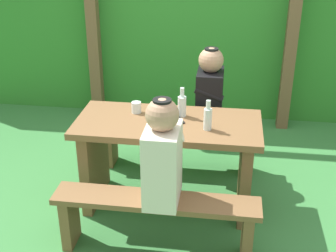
{
  "coord_description": "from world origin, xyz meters",
  "views": [
    {
      "loc": [
        0.44,
        -3.09,
        2.18
      ],
      "look_at": [
        0.0,
        0.0,
        0.7
      ],
      "focal_mm": 48.81,
      "sensor_mm": 36.0,
      "label": 1
    }
  ],
  "objects_px": {
    "picnic_table": "(168,149)",
    "person_white_shirt": "(163,155)",
    "bench_far": "(177,137)",
    "bottle_left": "(182,105)",
    "bench_near": "(156,214)",
    "bottle_right": "(208,118)",
    "person_black_coat": "(210,92)",
    "drinking_glass": "(136,107)",
    "cell_phone": "(177,120)"
  },
  "relations": [
    {
      "from": "bench_near",
      "to": "bottle_left",
      "type": "bearing_deg",
      "value": 82.41
    },
    {
      "from": "drinking_glass",
      "to": "bottle_right",
      "type": "relative_size",
      "value": 0.38
    },
    {
      "from": "bench_far",
      "to": "person_white_shirt",
      "type": "bearing_deg",
      "value": -87.7
    },
    {
      "from": "picnic_table",
      "to": "person_black_coat",
      "type": "xyz_separation_m",
      "value": [
        0.28,
        0.58,
        0.27
      ]
    },
    {
      "from": "bench_near",
      "to": "bottle_left",
      "type": "height_order",
      "value": "bottle_left"
    },
    {
      "from": "bench_near",
      "to": "person_white_shirt",
      "type": "distance_m",
      "value": 0.46
    },
    {
      "from": "bottle_right",
      "to": "person_black_coat",
      "type": "bearing_deg",
      "value": 91.96
    },
    {
      "from": "person_white_shirt",
      "to": "person_black_coat",
      "type": "relative_size",
      "value": 1.0
    },
    {
      "from": "cell_phone",
      "to": "picnic_table",
      "type": "bearing_deg",
      "value": 169.16
    },
    {
      "from": "bench_far",
      "to": "bottle_left",
      "type": "bearing_deg",
      "value": -78.86
    },
    {
      "from": "person_white_shirt",
      "to": "bottle_left",
      "type": "relative_size",
      "value": 3.11
    },
    {
      "from": "picnic_table",
      "to": "bench_far",
      "type": "bearing_deg",
      "value": 90.0
    },
    {
      "from": "person_white_shirt",
      "to": "cell_phone",
      "type": "xyz_separation_m",
      "value": [
        0.02,
        0.6,
        -0.02
      ]
    },
    {
      "from": "bottle_left",
      "to": "bottle_right",
      "type": "distance_m",
      "value": 0.3
    },
    {
      "from": "bottle_left",
      "to": "person_white_shirt",
      "type": "bearing_deg",
      "value": -93.8
    },
    {
      "from": "bottle_left",
      "to": "picnic_table",
      "type": "bearing_deg",
      "value": -129.46
    },
    {
      "from": "bench_near",
      "to": "person_white_shirt",
      "type": "relative_size",
      "value": 1.95
    },
    {
      "from": "bench_near",
      "to": "person_white_shirt",
      "type": "xyz_separation_m",
      "value": [
        0.05,
        0.0,
        0.45
      ]
    },
    {
      "from": "person_white_shirt",
      "to": "bottle_right",
      "type": "bearing_deg",
      "value": 61.97
    },
    {
      "from": "bench_far",
      "to": "bottle_left",
      "type": "relative_size",
      "value": 6.05
    },
    {
      "from": "bench_far",
      "to": "drinking_glass",
      "type": "bearing_deg",
      "value": -120.85
    },
    {
      "from": "bottle_right",
      "to": "cell_phone",
      "type": "height_order",
      "value": "bottle_right"
    },
    {
      "from": "picnic_table",
      "to": "cell_phone",
      "type": "height_order",
      "value": "cell_phone"
    },
    {
      "from": "picnic_table",
      "to": "bench_near",
      "type": "height_order",
      "value": "picnic_table"
    },
    {
      "from": "person_white_shirt",
      "to": "person_black_coat",
      "type": "distance_m",
      "value": 1.18
    },
    {
      "from": "bench_near",
      "to": "bottle_left",
      "type": "relative_size",
      "value": 6.05
    },
    {
      "from": "bench_near",
      "to": "bench_far",
      "type": "height_order",
      "value": "same"
    },
    {
      "from": "person_white_shirt",
      "to": "drinking_glass",
      "type": "distance_m",
      "value": 0.77
    },
    {
      "from": "picnic_table",
      "to": "person_black_coat",
      "type": "height_order",
      "value": "person_black_coat"
    },
    {
      "from": "picnic_table",
      "to": "drinking_glass",
      "type": "height_order",
      "value": "drinking_glass"
    },
    {
      "from": "picnic_table",
      "to": "person_white_shirt",
      "type": "distance_m",
      "value": 0.64
    },
    {
      "from": "picnic_table",
      "to": "bottle_right",
      "type": "xyz_separation_m",
      "value": [
        0.3,
        -0.1,
        0.33
      ]
    },
    {
      "from": "person_black_coat",
      "to": "bench_far",
      "type": "bearing_deg",
      "value": 179.32
    },
    {
      "from": "bench_near",
      "to": "drinking_glass",
      "type": "xyz_separation_m",
      "value": [
        -0.27,
        0.71,
        0.47
      ]
    },
    {
      "from": "drinking_glass",
      "to": "bottle_right",
      "type": "height_order",
      "value": "bottle_right"
    },
    {
      "from": "drinking_glass",
      "to": "bottle_left",
      "type": "relative_size",
      "value": 0.38
    },
    {
      "from": "picnic_table",
      "to": "drinking_glass",
      "type": "relative_size",
      "value": 16.12
    },
    {
      "from": "cell_phone",
      "to": "drinking_glass",
      "type": "bearing_deg",
      "value": 134.56
    },
    {
      "from": "picnic_table",
      "to": "person_white_shirt",
      "type": "relative_size",
      "value": 1.95
    },
    {
      "from": "bottle_left",
      "to": "person_black_coat",
      "type": "bearing_deg",
      "value": 68.09
    },
    {
      "from": "bench_far",
      "to": "bottle_left",
      "type": "xyz_separation_m",
      "value": [
        0.09,
        -0.47,
        0.52
      ]
    },
    {
      "from": "drinking_glass",
      "to": "picnic_table",
      "type": "bearing_deg",
      "value": -25.83
    },
    {
      "from": "drinking_glass",
      "to": "cell_phone",
      "type": "xyz_separation_m",
      "value": [
        0.34,
        -0.11,
        -0.04
      ]
    },
    {
      "from": "bench_near",
      "to": "bottle_right",
      "type": "height_order",
      "value": "bottle_right"
    },
    {
      "from": "picnic_table",
      "to": "person_black_coat",
      "type": "distance_m",
      "value": 0.69
    },
    {
      "from": "bench_near",
      "to": "bench_far",
      "type": "distance_m",
      "value": 1.16
    },
    {
      "from": "bottle_right",
      "to": "bench_far",
      "type": "bearing_deg",
      "value": 114.07
    },
    {
      "from": "person_black_coat",
      "to": "drinking_glass",
      "type": "relative_size",
      "value": 8.28
    },
    {
      "from": "bottle_right",
      "to": "cell_phone",
      "type": "relative_size",
      "value": 1.61
    },
    {
      "from": "picnic_table",
      "to": "drinking_glass",
      "type": "distance_m",
      "value": 0.41
    }
  ]
}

